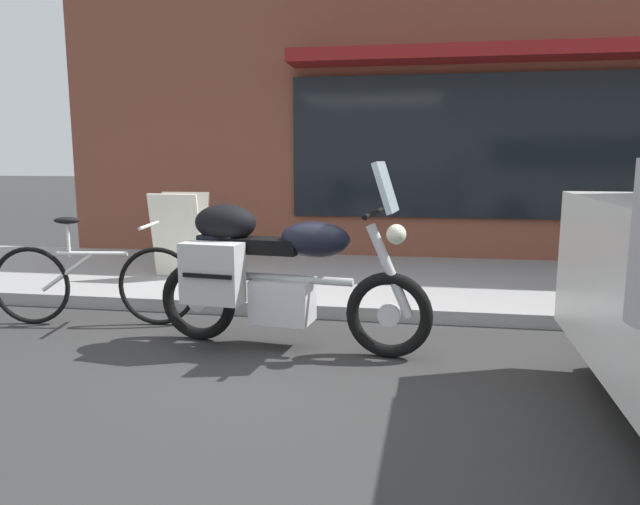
% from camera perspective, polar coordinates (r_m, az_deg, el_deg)
% --- Properties ---
extents(ground_plane, '(80.00, 80.00, 0.00)m').
position_cam_1_polar(ground_plane, '(4.17, -2.87, -10.52)').
color(ground_plane, '#2F2F2F').
extents(touring_motorcycle, '(2.11, 0.63, 1.39)m').
position_cam_1_polar(touring_motorcycle, '(4.28, -4.91, -1.68)').
color(touring_motorcycle, black).
rests_on(touring_motorcycle, ground_plane).
extents(parked_bicycle, '(1.75, 0.48, 0.93)m').
position_cam_1_polar(parked_bicycle, '(5.29, -21.42, -2.73)').
color(parked_bicycle, black).
rests_on(parked_bicycle, ground_plane).
extents(sandwich_board_sign, '(0.55, 0.41, 0.92)m').
position_cam_1_polar(sandwich_board_sign, '(6.55, -13.59, 1.73)').
color(sandwich_board_sign, silver).
rests_on(sandwich_board_sign, sidewalk_curb).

